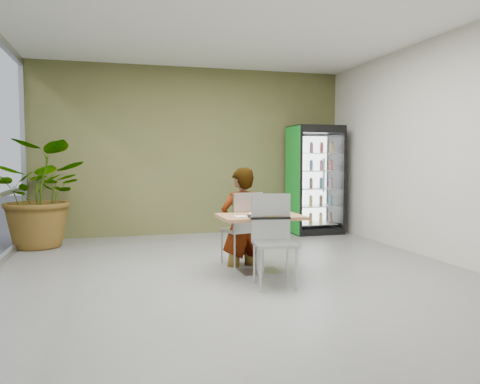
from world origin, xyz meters
name	(u,v)px	position (x,y,z in m)	size (l,w,h in m)	color
ground	(240,277)	(0.00, 0.00, 0.00)	(7.00, 7.00, 0.00)	slate
room_envelope	(240,146)	(0.00, 0.00, 1.60)	(6.00, 7.00, 3.20)	beige
dining_table	(260,232)	(0.29, 0.07, 0.54)	(1.03, 0.72, 0.75)	#B6844E
chair_far	(244,223)	(0.22, 0.59, 0.59)	(0.54, 0.54, 1.00)	#A5A7AA
chair_near	(273,232)	(0.28, -0.42, 0.61)	(0.51, 0.52, 1.04)	#A5A7AA
seated_woman	(241,227)	(0.19, 0.64, 0.52)	(0.60, 0.39, 1.64)	black
pizza_plate	(259,213)	(0.29, 0.16, 0.77)	(0.36, 0.33, 0.03)	white
soda_cup	(279,208)	(0.53, 0.06, 0.83)	(0.09, 0.09, 0.17)	white
napkin_stack	(240,217)	(-0.02, -0.10, 0.76)	(0.14, 0.14, 0.02)	white
cafeteria_tray	(269,217)	(0.29, -0.23, 0.76)	(0.46, 0.34, 0.03)	black
beverage_fridge	(315,180)	(2.32, 2.96, 1.05)	(0.96, 0.74, 2.09)	black
potted_plant	(42,194)	(-2.61, 2.76, 0.88)	(1.58, 1.37, 1.76)	#316A2A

